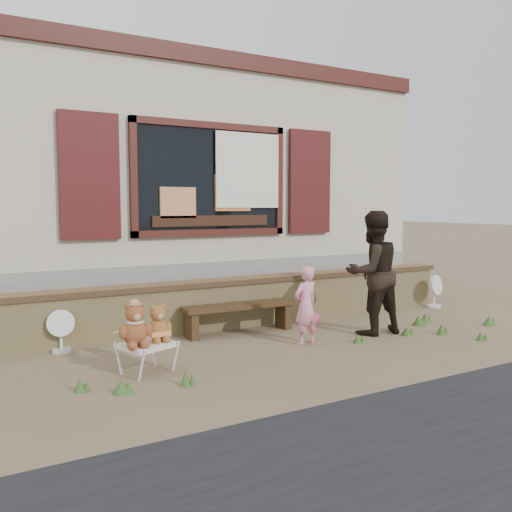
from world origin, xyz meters
TOP-DOWN VIEW (x-y plane):
  - ground at (0.00, 0.00)m, footprint 80.00×80.00m
  - shopfront at (0.00, 4.49)m, footprint 8.04×5.13m
  - brick_wall at (0.00, 1.00)m, footprint 7.10×0.36m
  - bench at (-0.24, 0.61)m, footprint 1.53×0.37m
  - folding_chair at (-1.83, -0.42)m, footprint 0.60×0.56m
  - teddy_bear_left at (-1.96, -0.46)m, footprint 0.39×0.36m
  - teddy_bear_right at (-1.69, -0.38)m, footprint 0.34×0.31m
  - child at (0.18, -0.28)m, footprint 0.38×0.28m
  - adult at (1.24, -0.26)m, footprint 0.81×0.66m
  - fan_left at (-2.43, 0.80)m, footprint 0.31×0.21m
  - fan_right at (3.38, 0.64)m, footprint 0.34×0.22m
  - grass_tufts at (0.91, -0.61)m, footprint 5.65×1.21m

SIDE VIEW (x-z plane):
  - ground at x=0.00m, z-range 0.00..0.00m
  - grass_tufts at x=0.91m, z-range -0.01..0.15m
  - fan_left at x=-2.43m, z-range 0.00..0.49m
  - fan_right at x=3.38m, z-range 0.00..0.53m
  - folding_chair at x=-1.83m, z-range 0.12..0.42m
  - bench at x=-0.24m, z-range 0.09..0.48m
  - brick_wall at x=0.00m, z-range 0.01..0.67m
  - child at x=0.18m, z-range 0.00..0.94m
  - teddy_bear_right at x=-1.69m, z-range 0.30..0.68m
  - teddy_bear_left at x=-1.96m, z-range 0.30..0.74m
  - adult at x=1.24m, z-range 0.00..1.59m
  - shopfront at x=0.00m, z-range 0.00..4.00m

